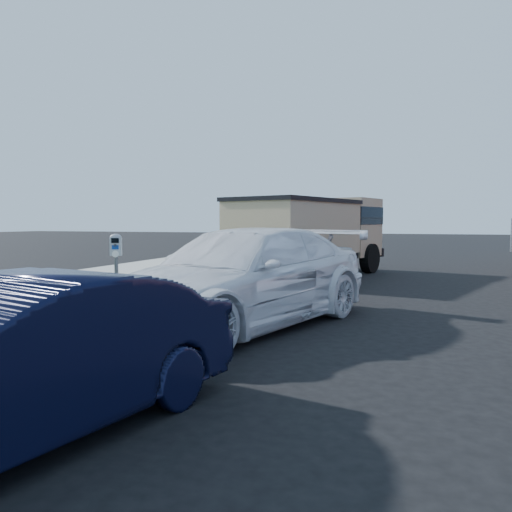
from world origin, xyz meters
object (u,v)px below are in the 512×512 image
(navy_sedan, at_px, (16,361))
(dump_truck, at_px, (313,231))
(parking_meter, at_px, (116,257))
(white_wagon, at_px, (245,277))

(navy_sedan, distance_m, dump_truck, 11.94)
(parking_meter, height_order, white_wagon, white_wagon)
(white_wagon, xyz_separation_m, dump_truck, (-0.49, 7.42, 0.57))
(dump_truck, bearing_deg, white_wagon, -68.11)
(parking_meter, relative_size, dump_truck, 0.20)
(navy_sedan, bearing_deg, white_wagon, 101.14)
(white_wagon, relative_size, dump_truck, 0.82)
(dump_truck, bearing_deg, navy_sedan, -70.33)
(parking_meter, xyz_separation_m, white_wagon, (1.92, 0.63, -0.31))
(white_wagon, bearing_deg, dump_truck, 112.28)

